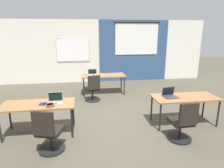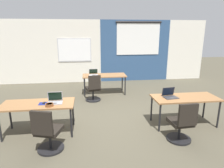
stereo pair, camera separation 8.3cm
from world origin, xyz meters
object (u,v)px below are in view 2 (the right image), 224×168
at_px(chair_near_left_inner, 48,134).
at_px(chair_near_right_inner, 182,125).
at_px(desk_far_center, 104,76).
at_px(laptop_near_left_inner, 55,100).
at_px(chair_far_left, 93,90).
at_px(desk_near_right, 185,99).
at_px(snack_bowl, 49,105).
at_px(laptop_far_left, 94,74).
at_px(mouse_near_left_inner, 44,103).
at_px(laptop_near_right_inner, 170,95).
at_px(desk_near_left, 38,106).

relative_size(chair_near_left_inner, chair_near_right_inner, 1.00).
xyz_separation_m(desk_far_center, laptop_near_left_inner, (-1.37, -2.79, 0.11)).
bearing_deg(chair_far_left, chair_near_left_inner, 58.12).
distance_m(desk_near_right, snack_bowl, 3.22).
bearing_deg(laptop_far_left, chair_far_left, -94.39).
bearing_deg(chair_near_right_inner, laptop_far_left, -68.35).
relative_size(desk_far_center, snack_bowl, 9.01).
distance_m(laptop_near_left_inner, snack_bowl, 0.24).
height_order(laptop_far_left, chair_far_left, laptop_far_left).
bearing_deg(desk_near_right, chair_near_left_inner, -165.99).
bearing_deg(chair_far_left, desk_near_right, 124.65).
bearing_deg(chair_far_left, snack_bowl, 52.68).
bearing_deg(mouse_near_left_inner, laptop_far_left, 66.95).
height_order(desk_far_center, snack_bowl, snack_bowl).
distance_m(mouse_near_left_inner, laptop_near_right_inner, 2.98).
distance_m(desk_near_right, chair_near_left_inner, 3.28).
bearing_deg(snack_bowl, chair_near_left_inner, -85.97).
relative_size(chair_near_left_inner, laptop_far_left, 2.73).
relative_size(mouse_near_left_inner, laptop_near_right_inner, 0.30).
bearing_deg(desk_far_center, laptop_near_left_inner, -116.20).
distance_m(desk_near_left, laptop_near_right_inner, 3.12).
distance_m(desk_near_right, laptop_far_left, 3.55).
bearing_deg(laptop_near_left_inner, desk_near_left, 179.40).
bearing_deg(snack_bowl, desk_near_right, 3.64).
bearing_deg(desk_near_left, laptop_near_right_inner, 0.63).
bearing_deg(snack_bowl, mouse_near_left_inner, 130.91).
height_order(mouse_near_left_inner, chair_near_right_inner, chair_near_right_inner).
bearing_deg(desk_near_left, desk_far_center, 57.99).
bearing_deg(chair_near_right_inner, desk_far_center, -73.56).
relative_size(mouse_near_left_inner, chair_far_left, 0.12).
xyz_separation_m(desk_near_left, chair_near_right_inner, (3.06, -0.78, -0.28)).
relative_size(desk_near_right, snack_bowl, 9.01).
distance_m(desk_near_right, chair_near_right_inner, 0.94).
xyz_separation_m(desk_near_left, chair_far_left, (1.31, 2.02, -0.28)).
bearing_deg(laptop_near_right_inner, laptop_near_left_inner, 173.03).
height_order(mouse_near_left_inner, chair_far_left, chair_far_left).
bearing_deg(desk_near_left, laptop_near_left_inner, 2.12).
relative_size(laptop_near_left_inner, laptop_near_right_inner, 0.94).
xyz_separation_m(laptop_far_left, laptop_near_right_inner, (1.76, -2.79, 0.00)).
relative_size(laptop_near_left_inner, mouse_near_left_inner, 3.13).
xyz_separation_m(desk_far_center, snack_bowl, (-1.46, -3.00, 0.10)).
distance_m(chair_far_left, chair_near_right_inner, 3.30).
bearing_deg(laptop_near_right_inner, mouse_near_left_inner, 173.78).
distance_m(mouse_near_left_inner, chair_near_right_inner, 3.04).
bearing_deg(desk_far_center, desk_near_right, -57.99).
bearing_deg(chair_near_right_inner, chair_near_left_inner, -3.38).
distance_m(laptop_near_left_inner, chair_near_right_inner, 2.82).
relative_size(laptop_near_right_inner, chair_near_right_inner, 0.39).
relative_size(chair_far_left, snack_bowl, 5.18).
bearing_deg(chair_near_left_inner, desk_near_right, -149.53).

